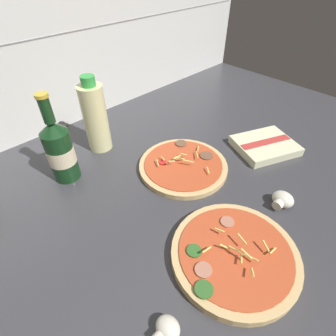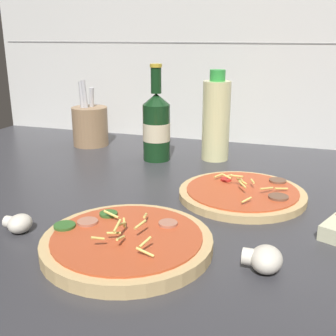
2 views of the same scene
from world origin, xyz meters
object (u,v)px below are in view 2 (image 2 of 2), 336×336
mushroom_right (264,259)px  pizza_near (127,242)px  utensil_crock (90,125)px  mushroom_left (19,223)px  beer_bottle (156,126)px  oil_bottle (216,119)px  pizza_far (242,194)px

mushroom_right → pizza_near: bearing=-179.3°
mushroom_right → utensil_crock: (-53.28, 52.20, 3.86)cm
mushroom_left → utensil_crock: size_ratio=0.24×
beer_bottle → utensil_crock: beer_bottle is taller
oil_bottle → mushroom_left: size_ratio=4.96×
pizza_near → pizza_far: bearing=63.4°
mushroom_right → utensil_crock: 74.69cm
utensil_crock → pizza_near: bearing=-57.1°
beer_bottle → oil_bottle: beer_bottle is taller
oil_bottle → mushroom_left: bearing=-112.5°
beer_bottle → mushroom_right: size_ratio=4.43×
pizza_near → pizza_far: size_ratio=1.03×
pizza_near → utensil_crock: utensil_crock is taller
pizza_near → oil_bottle: bearing=87.5°
pizza_near → beer_bottle: beer_bottle is taller
pizza_far → utensil_crock: utensil_crock is taller
pizza_far → utensil_crock: (-46.62, 27.00, 4.77)cm
mushroom_right → pizza_far: bearing=104.8°
oil_bottle → pizza_near: bearing=-92.5°
oil_bottle → mushroom_left: 54.49cm
oil_bottle → utensil_crock: 36.47cm
pizza_far → mushroom_left: bearing=-140.6°
pizza_far → mushroom_right: pizza_far is taller
pizza_far → mushroom_right: (6.66, -25.20, 0.90)cm
pizza_near → mushroom_left: bearing=-179.6°
mushroom_right → utensil_crock: size_ratio=0.29×
mushroom_left → oil_bottle: bearing=67.5°
pizza_far → mushroom_left: (-31.12, -25.59, 0.62)cm
pizza_far → beer_bottle: bearing=141.6°
pizza_far → pizza_near: bearing=-116.6°
pizza_near → pizza_far: (12.74, 25.45, -0.27)cm
pizza_far → mushroom_right: bearing=-75.2°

